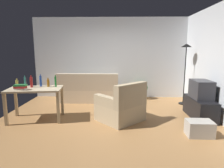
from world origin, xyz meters
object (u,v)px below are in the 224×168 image
Objects in this scene: armchair at (122,107)px; book_stack at (20,87)px; torchiere_lamp at (186,57)px; bottle_tall at (25,82)px; tv_stand at (200,108)px; tv at (201,89)px; potted_plant at (142,89)px; couch at (89,92)px; desk at (35,93)px; bottle_red at (31,82)px; bottle_green at (56,82)px; storage_box at (199,128)px; bottle_blue at (41,81)px; bottle_squat at (17,83)px; bottle_amber at (48,83)px.

book_stack is (-2.25, -0.18, 0.50)m from armchair.
torchiere_lamp reaches higher than bottle_tall.
tv_stand is 0.46m from tv.
tv_stand is 4.14× the size of book_stack.
potted_plant is 0.46× the size of armchair.
couch is 1.71× the size of tv_stand.
desk is 0.28m from bottle_red.
bottle_tall is (-4.20, -1.32, -0.53)m from torchiere_lamp.
potted_plant is at bearing 39.36° from bottle_green.
couch is at bearing 174.30° from torchiere_lamp.
tv is at bearing 144.90° from armchair.
bottle_red is (-3.61, 0.90, 0.74)m from storage_box.
potted_plant is at bearing -169.89° from couch.
armchair is (2.02, -0.02, -0.33)m from desk.
desk is at bearing -43.80° from armchair.
bottle_green is (0.72, 0.03, 0.01)m from bottle_tall.
bottle_blue is at bearing 170.99° from bottle_green.
bottle_green reaches higher than armchair.
bottle_red reaches higher than tv.
bottle_tall is (-3.03, -1.92, 0.55)m from potted_plant.
bottle_squat reaches higher than tv_stand.
tv is 4.41m from bottle_squat.
bottle_red is 0.97× the size of bottle_blue.
couch is 6.62× the size of bottle_red.
tv and armchair have the same top height.
tv_stand is (2.93, -1.49, -0.07)m from couch.
book_stack is (-4.15, -1.66, -0.59)m from torchiere_lamp.
potted_plant is at bearing -152.60° from armchair.
bottle_amber is at bearing 5.45° from bottle_tall.
bottle_red is (-0.12, 0.10, 0.24)m from desk.
bottle_red is (-2.13, 0.12, 0.57)m from armchair.
book_stack is (-4.15, -0.46, 0.58)m from tv_stand.
bottle_red is 1.32× the size of bottle_amber.
bottle_red is (0.17, -0.04, 0.01)m from bottle_tall.
bottle_green is (-3.05, 0.97, 0.74)m from storage_box.
couch is at bearing 51.60° from bottle_tall.
torchiere_lamp is (-0.00, 1.20, 0.71)m from tv.
bottle_green is at bearing 70.68° from couch.
bottle_blue is at bearing -50.43° from armchair.
torchiere_lamp reaches higher than tv_stand.
bottle_squat is (-4.40, -1.33, -0.57)m from torchiere_lamp.
armchair is 4.55× the size of bottle_tall.
bottle_blue reaches higher than potted_plant.
couch is 3.15m from torchiere_lamp.
desk is at bearing 40.98° from book_stack.
torchiere_lamp is 6.80× the size of book_stack.
bottle_blue reaches higher than tv.
torchiere_lamp reaches higher than tv.
bottle_squat is at bearing 91.65° from tv_stand.
tv_stand is 3.92m from bottle_blue.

